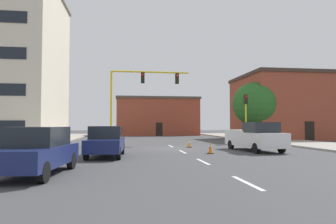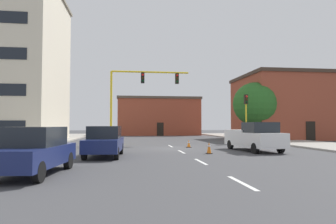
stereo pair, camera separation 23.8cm
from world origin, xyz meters
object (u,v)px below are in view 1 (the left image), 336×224
Objects in this scene: traffic_cone_roadside_a at (189,144)px; sedan_navy_near_left at (37,150)px; traffic_cone_roadside_b at (210,148)px; pickup_truck_white at (255,137)px; traffic_signal_gantry at (122,121)px; traffic_light_pole_right at (246,107)px; sedan_navy_mid_left at (106,141)px; tree_right_mid at (254,104)px.

sedan_navy_near_left is at bearing -123.57° from traffic_cone_roadside_a.
traffic_cone_roadside_a is at bearing 92.50° from traffic_cone_roadside_b.
pickup_truck_white reaches higher than traffic_cone_roadside_b.
traffic_signal_gantry reaches higher than traffic_cone_roadside_a.
pickup_truck_white is at bearing -108.48° from traffic_light_pole_right.
sedan_navy_mid_left is at bearing -134.09° from traffic_cone_roadside_a.
tree_right_mid is (14.97, 5.01, 2.03)m from traffic_signal_gantry.
traffic_signal_gantry is at bearing 138.97° from pickup_truck_white.
sedan_navy_mid_left is 7.38× the size of traffic_cone_roadside_a.
traffic_cone_roadside_a is at bearing 135.05° from pickup_truck_white.
traffic_cone_roadside_a is (-9.56, -9.23, -3.91)m from tree_right_mid.
sedan_navy_near_left is at bearing -131.22° from traffic_light_pole_right.
pickup_truck_white is (-5.71, -13.06, -3.24)m from tree_right_mid.
traffic_cone_roadside_b is at bearing -122.83° from traffic_light_pole_right.
traffic_light_pole_right is at bearing 57.17° from traffic_cone_roadside_b.
traffic_light_pole_right reaches higher than sedan_navy_mid_left.
tree_right_mid is 17.73m from traffic_cone_roadside_b.
traffic_signal_gantry is at bearing -178.10° from traffic_light_pole_right.
tree_right_mid reaches higher than traffic_light_pole_right.
tree_right_mid is 14.62m from pickup_truck_white.
sedan_navy_near_left is (-2.79, -16.57, -1.30)m from traffic_signal_gantry.
sedan_navy_mid_left reaches higher than traffic_cone_roadside_a.
traffic_signal_gantry is at bearing 80.45° from sedan_navy_near_left.
traffic_light_pole_right is at bearing 1.90° from traffic_signal_gantry.
traffic_light_pole_right is 12.28m from traffic_cone_roadside_b.
traffic_cone_roadside_b reaches higher than traffic_cone_roadside_a.
sedan_navy_mid_left reaches higher than traffic_cone_roadside_b.
sedan_navy_mid_left is (-12.79, -10.94, -2.64)m from traffic_light_pole_right.
traffic_signal_gantry reaches higher than sedan_navy_mid_left.
traffic_cone_roadside_a is (5.41, -4.22, -1.88)m from traffic_signal_gantry.
sedan_navy_near_left is (-12.04, -8.52, -0.09)m from pickup_truck_white.
traffic_cone_roadside_b is (8.43, 7.00, -0.51)m from sedan_navy_near_left.
traffic_cone_roadside_b is (0.23, -5.35, 0.07)m from traffic_cone_roadside_a.
pickup_truck_white is 1.21× the size of sedan_navy_mid_left.
traffic_cone_roadside_b is (-6.43, -9.97, -3.15)m from traffic_light_pole_right.
pickup_truck_white is at bearing 22.82° from traffic_cone_roadside_b.
traffic_cone_roadside_a is (-3.84, 3.84, -0.67)m from pickup_truck_white.
traffic_signal_gantry is 1.21× the size of tree_right_mid.
sedan_navy_near_left is at bearing -99.55° from traffic_signal_gantry.
sedan_navy_near_left is 14.84m from traffic_cone_roadside_a.
traffic_signal_gantry is at bearing -161.49° from tree_right_mid.
traffic_signal_gantry is 1.69× the size of traffic_light_pole_right.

